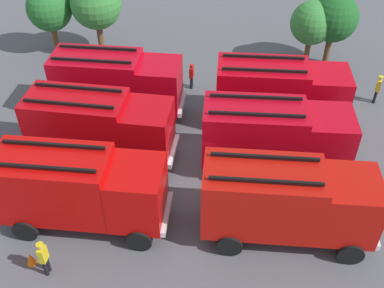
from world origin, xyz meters
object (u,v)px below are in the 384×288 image
(fire_truck_0, at_px, (80,187))
(traffic_cone_1, at_px, (31,259))
(fire_truck_2, at_px, (100,126))
(tree_3, at_px, (334,18))
(fire_truck_4, at_px, (117,82))
(fire_truck_5, at_px, (280,91))
(firefighter_0, at_px, (44,257))
(traffic_cone_0, at_px, (151,82))
(tree_1, at_px, (96,4))
(fire_truck_3, at_px, (275,135))
(tree_2, at_px, (312,23))
(fire_truck_1, at_px, (287,200))
(tree_0, at_px, (49,9))
(firefighter_2, at_px, (378,88))
(firefighter_1, at_px, (192,75))

(fire_truck_0, distance_m, traffic_cone_1, 3.47)
(fire_truck_2, height_order, tree_3, tree_3)
(fire_truck_2, bearing_deg, fire_truck_4, 93.43)
(fire_truck_5, relative_size, firefighter_0, 4.05)
(tree_3, bearing_deg, firefighter_0, -125.59)
(traffic_cone_0, bearing_deg, traffic_cone_1, -100.83)
(firefighter_0, height_order, traffic_cone_1, firefighter_0)
(tree_3, distance_m, traffic_cone_0, 12.40)
(firefighter_0, relative_size, tree_1, 0.34)
(fire_truck_2, relative_size, tree_1, 1.39)
(fire_truck_3, xyz_separation_m, tree_2, (2.63, 10.86, 0.78))
(firefighter_0, xyz_separation_m, traffic_cone_1, (-0.82, 0.35, -0.72))
(fire_truck_0, relative_size, firefighter_0, 4.02)
(fire_truck_1, bearing_deg, tree_2, 80.34)
(tree_0, bearing_deg, fire_truck_1, -44.84)
(tree_2, xyz_separation_m, tree_3, (1.36, 0.23, 0.29))
(tree_1, bearing_deg, fire_truck_0, -77.97)
(traffic_cone_0, xyz_separation_m, traffic_cone_1, (-2.61, -13.64, -0.06))
(fire_truck_3, height_order, tree_1, tree_1)
(fire_truck_2, bearing_deg, fire_truck_0, -83.90)
(firefighter_0, xyz_separation_m, tree_3, (13.07, 18.26, 2.21))
(fire_truck_4, xyz_separation_m, firefighter_2, (14.99, 2.72, -1.14))
(tree_1, xyz_separation_m, tree_3, (15.53, 0.11, -0.32))
(fire_truck_3, xyz_separation_m, traffic_cone_1, (-9.91, -6.82, -1.86))
(tree_2, bearing_deg, tree_3, 9.70)
(fire_truck_3, xyz_separation_m, firefighter_0, (-9.08, -7.16, -1.14))
(fire_truck_4, xyz_separation_m, fire_truck_5, (9.03, -0.02, 0.00))
(fire_truck_3, height_order, tree_3, tree_3)
(firefighter_2, bearing_deg, firefighter_0, 59.54)
(fire_truck_2, relative_size, tree_3, 1.52)
(firefighter_2, bearing_deg, traffic_cone_0, 16.93)
(tree_0, bearing_deg, fire_truck_3, -36.15)
(traffic_cone_1, bearing_deg, traffic_cone_0, 79.17)
(firefighter_0, bearing_deg, firefighter_1, 75.82)
(tree_0, bearing_deg, fire_truck_0, -66.93)
(tree_1, bearing_deg, firefighter_1, -30.20)
(fire_truck_3, distance_m, tree_3, 11.83)
(tree_2, distance_m, traffic_cone_1, 21.83)
(fire_truck_1, height_order, fire_truck_5, same)
(fire_truck_3, bearing_deg, traffic_cone_0, 135.33)
(fire_truck_0, height_order, fire_truck_3, same)
(fire_truck_1, xyz_separation_m, tree_0, (-15.06, 14.98, 1.01))
(fire_truck_3, relative_size, tree_2, 1.67)
(fire_truck_5, distance_m, tree_0, 16.66)
(fire_truck_2, height_order, traffic_cone_1, fire_truck_2)
(fire_truck_0, distance_m, fire_truck_1, 8.61)
(fire_truck_2, height_order, tree_2, tree_2)
(fire_truck_1, bearing_deg, fire_truck_3, 93.54)
(firefighter_0, bearing_deg, tree_2, 59.70)
(fire_truck_1, relative_size, firefighter_1, 4.41)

